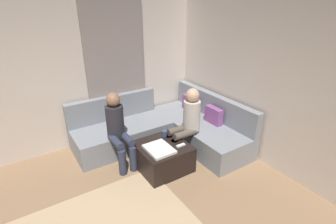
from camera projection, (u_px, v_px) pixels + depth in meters
wall_back at (324, 97)px, 3.24m from camera, size 6.00×0.12×2.70m
wall_left at (37, 78)px, 4.03m from camera, size 0.12×6.00×2.70m
curtain_panel at (117, 73)px, 4.64m from camera, size 0.06×1.10×2.50m
sectional_couch at (166, 129)px, 4.74m from camera, size 2.10×2.55×0.87m
ottoman at (163, 156)px, 4.04m from camera, size 0.76×0.76×0.42m
folded_blanket at (159, 149)px, 3.81m from camera, size 0.44×0.36×0.04m
coffee_mug at (165, 133)px, 4.19m from camera, size 0.08×0.08×0.10m
game_remote at (181, 145)px, 3.92m from camera, size 0.05×0.15×0.02m
person_on_couch_back at (187, 121)px, 4.19m from camera, size 0.30×0.60×1.20m
person_on_couch_side at (118, 127)px, 3.98m from camera, size 0.60×0.30×1.20m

